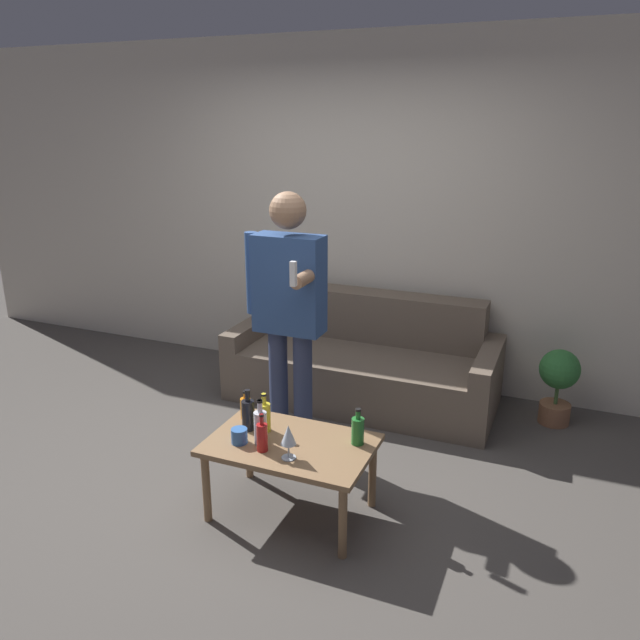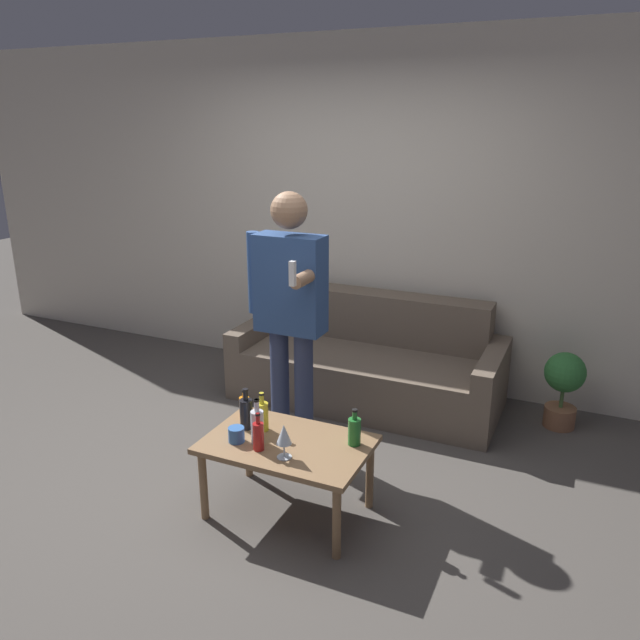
{
  "view_description": "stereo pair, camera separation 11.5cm",
  "coord_description": "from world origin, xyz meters",
  "px_view_note": "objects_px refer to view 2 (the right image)",
  "views": [
    {
      "loc": [
        1.65,
        -2.78,
        2.09
      ],
      "look_at": [
        0.31,
        0.44,
        0.95
      ],
      "focal_mm": 35.0,
      "sensor_mm": 36.0,
      "label": 1
    },
    {
      "loc": [
        1.76,
        -2.73,
        2.09
      ],
      "look_at": [
        0.31,
        0.44,
        0.95
      ],
      "focal_mm": 35.0,
      "sensor_mm": 36.0,
      "label": 2
    }
  ],
  "objects_px": {
    "bottle_orange": "(354,431)",
    "person_standing_front": "(289,304)",
    "couch": "(369,364)",
    "coffee_table": "(287,451)"
  },
  "relations": [
    {
      "from": "couch",
      "to": "person_standing_front",
      "type": "bearing_deg",
      "value": -102.2
    },
    {
      "from": "couch",
      "to": "bottle_orange",
      "type": "bearing_deg",
      "value": -72.89
    },
    {
      "from": "couch",
      "to": "coffee_table",
      "type": "xyz_separation_m",
      "value": [
        0.12,
        -1.59,
        0.11
      ]
    },
    {
      "from": "couch",
      "to": "coffee_table",
      "type": "distance_m",
      "value": 1.6
    },
    {
      "from": "bottle_orange",
      "to": "person_standing_front",
      "type": "distance_m",
      "value": 0.97
    },
    {
      "from": "couch",
      "to": "coffee_table",
      "type": "height_order",
      "value": "couch"
    },
    {
      "from": "bottle_orange",
      "to": "person_standing_front",
      "type": "relative_size",
      "value": 0.12
    },
    {
      "from": "coffee_table",
      "to": "person_standing_front",
      "type": "height_order",
      "value": "person_standing_front"
    },
    {
      "from": "person_standing_front",
      "to": "couch",
      "type": "bearing_deg",
      "value": 77.8
    },
    {
      "from": "bottle_orange",
      "to": "person_standing_front",
      "type": "height_order",
      "value": "person_standing_front"
    }
  ]
}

